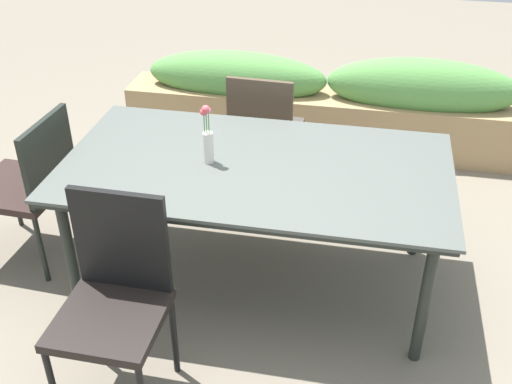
# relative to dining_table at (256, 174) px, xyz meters

# --- Properties ---
(ground_plane) EXTENTS (12.00, 12.00, 0.00)m
(ground_plane) POSITION_rel_dining_table_xyz_m (0.04, -0.06, -0.66)
(ground_plane) COLOR #756B5B
(dining_table) EXTENTS (1.87, 1.02, 0.72)m
(dining_table) POSITION_rel_dining_table_xyz_m (0.00, 0.00, 0.00)
(dining_table) COLOR #4C514C
(dining_table) RESTS_ON ground
(chair_far_side) EXTENTS (0.43, 0.43, 0.87)m
(chair_far_side) POSITION_rel_dining_table_xyz_m (-0.11, 0.81, -0.16)
(chair_far_side) COLOR #423935
(chair_far_side) RESTS_ON ground
(chair_near_left) EXTENTS (0.42, 0.42, 0.93)m
(chair_near_left) POSITION_rel_dining_table_xyz_m (-0.42, -0.80, -0.13)
(chair_near_left) COLOR black
(chair_near_left) RESTS_ON ground
(chair_end_left) EXTENTS (0.49, 0.49, 0.85)m
(chair_end_left) POSITION_rel_dining_table_xyz_m (-1.23, -0.00, -0.17)
(chair_end_left) COLOR black
(chair_end_left) RESTS_ON ground
(flower_vase) EXTENTS (0.06, 0.05, 0.30)m
(flower_vase) POSITION_rel_dining_table_xyz_m (-0.23, -0.02, 0.18)
(flower_vase) COLOR silver
(flower_vase) RESTS_ON dining_table
(planter_box) EXTENTS (2.92, 0.38, 0.72)m
(planter_box) POSITION_rel_dining_table_xyz_m (0.21, 1.61, -0.33)
(planter_box) COLOR #9E7F56
(planter_box) RESTS_ON ground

